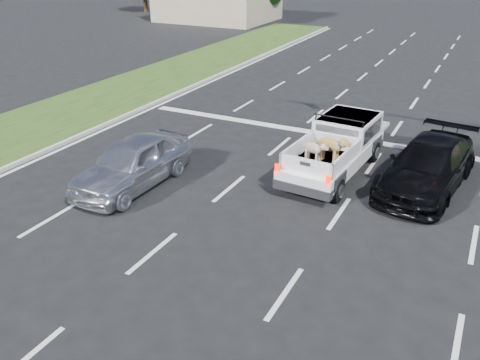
# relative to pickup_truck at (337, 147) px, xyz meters

# --- Properties ---
(ground) EXTENTS (160.00, 160.00, 0.00)m
(ground) POSITION_rel_pickup_truck_xyz_m (-0.76, -6.73, -0.87)
(ground) COLOR black
(ground) RESTS_ON ground
(road_markings) EXTENTS (17.75, 60.00, 0.01)m
(road_markings) POSITION_rel_pickup_truck_xyz_m (-0.76, -0.17, -0.86)
(road_markings) COLOR silver
(road_markings) RESTS_ON ground
(grass_median_left) EXTENTS (5.00, 60.00, 0.10)m
(grass_median_left) POSITION_rel_pickup_truck_xyz_m (-12.26, -0.73, -0.82)
(grass_median_left) COLOR #234013
(grass_median_left) RESTS_ON ground
(curb_left) EXTENTS (0.15, 60.00, 0.14)m
(curb_left) POSITION_rel_pickup_truck_xyz_m (-9.81, -0.73, -0.80)
(curb_left) COLOR #A49E96
(curb_left) RESTS_ON ground
(pickup_truck) EXTENTS (2.17, 5.10, 1.87)m
(pickup_truck) POSITION_rel_pickup_truck_xyz_m (0.00, 0.00, 0.00)
(pickup_truck) COLOR black
(pickup_truck) RESTS_ON ground
(silver_sedan) EXTENTS (1.90, 4.52, 1.53)m
(silver_sedan) POSITION_rel_pickup_truck_xyz_m (-5.27, -3.86, -0.10)
(silver_sedan) COLOR silver
(silver_sedan) RESTS_ON ground
(black_coupe) EXTENTS (2.72, 5.32, 1.48)m
(black_coupe) POSITION_rel_pickup_truck_xyz_m (2.85, 0.04, -0.13)
(black_coupe) COLOR black
(black_coupe) RESTS_ON ground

